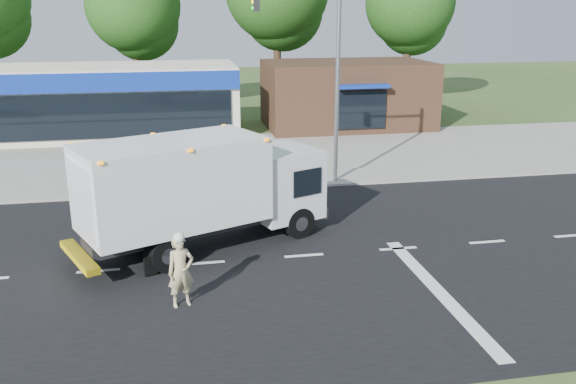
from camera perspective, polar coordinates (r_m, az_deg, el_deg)
ground at (r=18.54m, az=1.50°, el=-6.01°), size 120.00×120.00×0.00m
road_asphalt at (r=18.53m, az=1.50°, el=-5.99°), size 60.00×14.00×0.02m
sidewalk at (r=26.14m, az=-2.28°, el=1.03°), size 60.00×2.40×0.12m
parking_apron at (r=31.72m, az=-3.83°, el=3.77°), size 60.00×9.00×0.02m
lane_markings at (r=17.66m, az=6.76°, el=-7.28°), size 55.20×7.00×0.01m
ems_box_truck at (r=18.69m, az=-8.26°, el=0.63°), size 8.27×5.44×3.53m
emergency_worker at (r=15.46m, az=-9.99°, el=-7.23°), size 0.78×0.62×1.97m
retail_strip_mall at (r=37.36m, az=-19.03°, el=8.03°), size 18.00×6.20×4.00m
brown_storefront at (r=38.52m, az=5.51°, el=9.09°), size 10.00×6.70×4.00m
traffic_signal_pole at (r=25.11m, az=3.23°, el=11.67°), size 3.51×0.25×8.00m
background_trees at (r=44.92m, az=-7.46°, el=17.03°), size 36.77×7.39×12.10m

